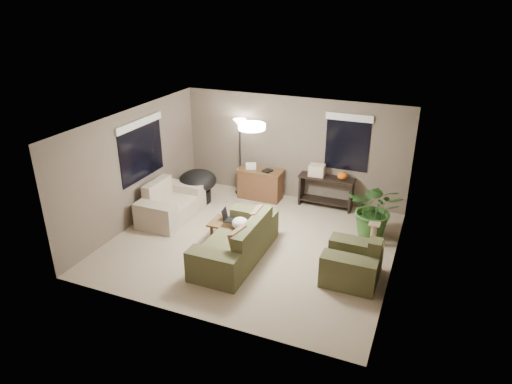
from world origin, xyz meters
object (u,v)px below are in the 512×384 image
at_px(main_sofa, 238,244).
at_px(papasan_chair, 198,184).
at_px(loveseat, 170,206).
at_px(cat_scratching_post, 373,236).
at_px(coffee_table, 234,226).
at_px(desk, 260,184).
at_px(armchair, 353,264).
at_px(console_table, 326,189).
at_px(houseplant, 375,215).
at_px(floor_lamp, 240,132).

bearing_deg(main_sofa, papasan_chair, 134.70).
height_order(loveseat, cat_scratching_post, loveseat).
distance_m(coffee_table, desk, 2.23).
relative_size(armchair, papasan_chair, 0.85).
distance_m(loveseat, console_table, 3.63).
relative_size(armchair, coffee_table, 1.00).
xyz_separation_m(armchair, cat_scratching_post, (0.15, 1.32, -0.08)).
xyz_separation_m(loveseat, houseplant, (4.37, 0.93, 0.18)).
xyz_separation_m(main_sofa, coffee_table, (-0.31, 0.52, 0.06)).
bearing_deg(papasan_chair, desk, 30.01).
xyz_separation_m(armchair, houseplant, (0.09, 1.75, 0.18)).
distance_m(coffee_table, papasan_chair, 2.19).
height_order(main_sofa, console_table, main_sofa).
relative_size(console_table, houseplant, 1.07).
xyz_separation_m(papasan_chair, cat_scratching_post, (4.26, -0.51, -0.25)).
relative_size(loveseat, papasan_chair, 1.36).
bearing_deg(cat_scratching_post, houseplant, 98.20).
distance_m(console_table, papasan_chair, 3.06).
relative_size(armchair, console_table, 0.77).
relative_size(loveseat, console_table, 1.23).
bearing_deg(coffee_table, papasan_chair, 138.51).
bearing_deg(houseplant, desk, 163.99).
bearing_deg(houseplant, floor_lamp, 164.64).
height_order(armchair, floor_lamp, floor_lamp).
bearing_deg(console_table, loveseat, -148.27).
distance_m(armchair, coffee_table, 2.51).
xyz_separation_m(loveseat, cat_scratching_post, (4.43, 0.50, -0.08)).
bearing_deg(papasan_chair, cat_scratching_post, -6.77).
bearing_deg(desk, cat_scratching_post, -23.19).
bearing_deg(armchair, main_sofa, -176.22).
distance_m(loveseat, papasan_chair, 1.03).
xyz_separation_m(main_sofa, desk, (-0.63, 2.72, 0.08)).
bearing_deg(loveseat, coffee_table, -13.80).
height_order(papasan_chair, houseplant, houseplant).
distance_m(coffee_table, floor_lamp, 2.79).
distance_m(houseplant, cat_scratching_post, 0.51).
bearing_deg(console_table, cat_scratching_post, -46.40).
relative_size(desk, console_table, 0.85).
xyz_separation_m(console_table, papasan_chair, (-2.92, -0.90, 0.03)).
relative_size(armchair, desk, 0.91).
relative_size(console_table, papasan_chair, 1.11).
xyz_separation_m(coffee_table, floor_lamp, (-0.91, 2.33, 1.24)).
xyz_separation_m(main_sofa, cat_scratching_post, (2.32, 1.46, -0.08)).
bearing_deg(desk, houseplant, -16.01).
height_order(loveseat, houseplant, houseplant).
distance_m(loveseat, cat_scratching_post, 4.46).
relative_size(main_sofa, cat_scratching_post, 4.40).
bearing_deg(loveseat, main_sofa, -24.51).
height_order(desk, floor_lamp, floor_lamp).
bearing_deg(cat_scratching_post, desk, 156.81).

